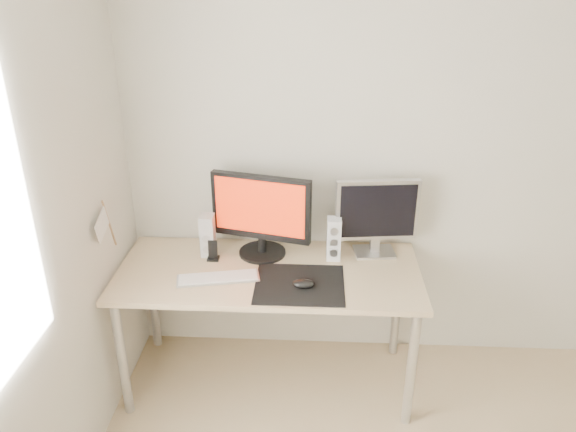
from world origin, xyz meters
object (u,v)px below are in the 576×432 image
object	(u,v)px
keyboard	(218,278)
phone_dock	(213,254)
desk	(269,283)
speaker_left	(208,236)
main_monitor	(261,213)
second_monitor	(377,214)
mouse	(303,284)
speaker_right	(334,239)

from	to	relation	value
keyboard	phone_dock	size ratio (longest dim) A/B	3.81
desk	speaker_left	distance (m)	0.43
desk	main_monitor	bearing A→B (deg)	106.87
main_monitor	phone_dock	world-z (taller)	main_monitor
desk	speaker_left	world-z (taller)	speaker_left
keyboard	phone_dock	world-z (taller)	phone_dock
speaker_left	second_monitor	bearing A→B (deg)	4.08
mouse	phone_dock	world-z (taller)	phone_dock
desk	main_monitor	distance (m)	0.38
second_monitor	speaker_right	size ratio (longest dim) A/B	1.90
speaker_right	phone_dock	world-z (taller)	speaker_right
mouse	keyboard	size ratio (longest dim) A/B	0.26
second_monitor	speaker_left	size ratio (longest dim) A/B	1.90
desk	speaker_left	bearing A→B (deg)	156.24
second_monitor	keyboard	bearing A→B (deg)	-158.57
mouse	speaker_right	world-z (taller)	speaker_right
keyboard	speaker_left	bearing A→B (deg)	110.22
main_monitor	keyboard	bearing A→B (deg)	-125.78
mouse	speaker_right	size ratio (longest dim) A/B	0.48
desk	second_monitor	distance (m)	0.69
desk	phone_dock	distance (m)	0.34
desk	main_monitor	size ratio (longest dim) A/B	2.94
second_monitor	speaker_right	bearing A→B (deg)	-163.19
second_monitor	phone_dock	size ratio (longest dim) A/B	3.95
second_monitor	keyboard	size ratio (longest dim) A/B	1.04
desk	speaker_left	xyz separation A→B (m)	(-0.35, 0.15, 0.20)
mouse	second_monitor	distance (m)	0.58
mouse	main_monitor	world-z (taller)	main_monitor
mouse	desk	distance (m)	0.27
mouse	main_monitor	bearing A→B (deg)	125.64
desk	keyboard	xyz separation A→B (m)	(-0.25, -0.11, 0.09)
desk	speaker_left	size ratio (longest dim) A/B	6.74
second_monitor	phone_dock	distance (m)	0.92
second_monitor	keyboard	world-z (taller)	second_monitor
second_monitor	mouse	bearing A→B (deg)	-135.17
main_monitor	second_monitor	distance (m)	0.63
mouse	desk	bearing A→B (deg)	138.88
speaker_left	phone_dock	distance (m)	0.11
second_monitor	speaker_right	distance (m)	0.27
mouse	main_monitor	size ratio (longest dim) A/B	0.21
mouse	speaker_right	distance (m)	0.36
speaker_left	speaker_right	world-z (taller)	same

